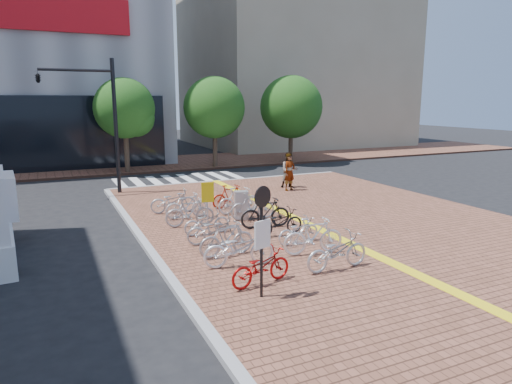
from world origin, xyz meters
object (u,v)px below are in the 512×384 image
bike_7 (173,201)px  notice_sign (262,228)px  bike_8 (337,251)px  bike_14 (239,200)px  pedestrian_b (289,170)px  bike_4 (207,222)px  bike_1 (239,248)px  utility_box (241,205)px  bike_0 (261,267)px  traffic_light_pole (81,101)px  bike_6 (187,205)px  bike_15 (230,196)px  bike_11 (280,222)px  yellow_sign (207,196)px  bike_13 (253,206)px  pedestrian_a (290,172)px  bike_12 (265,213)px  bike_9 (313,236)px  bike_2 (227,239)px  bike_10 (298,231)px  bike_5 (190,212)px  bike_3 (215,230)px

bike_7 → notice_sign: notice_sign is taller
bike_8 → bike_14: bearing=-2.8°
pedestrian_b → bike_4: bearing=-119.0°
bike_1 → utility_box: (2.05, 4.69, 0.03)m
bike_0 → traffic_light_pole: traffic_light_pole is taller
bike_6 → bike_15: bike_6 is taller
bike_8 → bike_11: 3.52m
bike_0 → pedestrian_b: 13.05m
bike_7 → yellow_sign: yellow_sign is taller
bike_7 → bike_6: bearing=-162.0°
bike_6 → bike_13: (2.27, -1.26, 0.02)m
bike_14 → pedestrian_a: size_ratio=0.96×
bike_12 → pedestrian_a: size_ratio=0.99×
bike_12 → bike_15: bearing=6.7°
bike_9 → pedestrian_b: size_ratio=1.01×
bike_2 → notice_sign: size_ratio=0.65×
bike_2 → notice_sign: bearing=170.0°
bike_15 → utility_box: size_ratio=1.51×
bike_2 → utility_box: 4.26m
bike_10 → bike_1: bearing=105.0°
bike_2 → bike_10: 2.56m
bike_5 → bike_15: 3.24m
bike_6 → pedestrian_b: (6.73, 3.94, 0.42)m
bike_1 → bike_0: bearing=-170.9°
bike_3 → yellow_sign: (0.43, 1.95, 0.69)m
bike_0 → bike_2: 2.35m
bike_5 → pedestrian_a: size_ratio=0.95×
bike_6 → bike_8: 7.39m
bike_9 → yellow_sign: bearing=33.8°
bike_8 → bike_11: size_ratio=1.11×
bike_8 → bike_12: size_ratio=1.05×
pedestrian_b → bike_11: bearing=-103.2°
bike_13 → bike_15: bike_13 is taller
bike_4 → bike_1: bearing=173.6°
bike_3 → bike_13: bearing=-35.6°
bike_8 → bike_12: (0.05, 4.56, 0.05)m
bike_14 → utility_box: 0.93m
bike_8 → yellow_sign: 5.80m
notice_sign → bike_6: bearing=86.5°
utility_box → bike_2: bearing=-118.8°
bike_3 → bike_14: bearing=-23.0°
bike_7 → bike_1: bearing=-174.3°
bike_9 → bike_11: 2.17m
bike_6 → bike_2: bearing=176.4°
bike_15 → bike_0: bearing=157.3°
bike_15 → traffic_light_pole: size_ratio=0.26×
bike_2 → bike_14: 5.18m
bike_10 → utility_box: bearing=-0.9°
bike_1 → yellow_sign: yellow_sign is taller
bike_5 → bike_3: bearing=-169.8°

